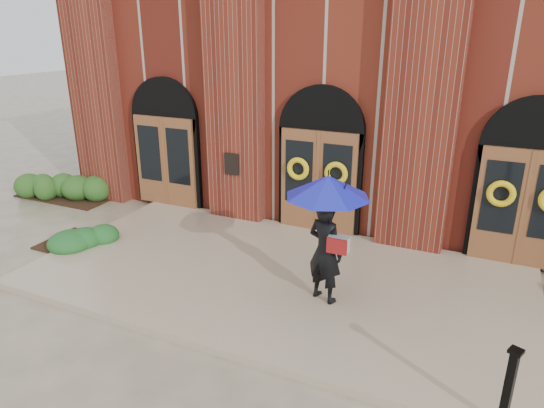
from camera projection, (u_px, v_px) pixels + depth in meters
The scene contains 7 objects.
ground at pixel (271, 283), 9.91m from camera, with size 90.00×90.00×0.00m, color tan.
landing at pixel (274, 277), 10.01m from camera, with size 10.00×5.30×0.15m, color tan.
church_building at pixel (381, 72), 16.21m from camera, with size 16.20×12.53×7.00m.
man_with_umbrella at pixel (327, 215), 8.49m from camera, with size 1.91×1.91×2.40m.
metal_post at pixel (509, 387), 5.96m from camera, with size 0.20×0.20×1.16m.
hedge_wall_left at pixel (64, 186), 14.80m from camera, with size 2.73×1.09×0.70m, color #254D19.
hedge_front_left at pixel (75, 234), 11.63m from camera, with size 1.37×1.17×0.48m, color #1C511F.
Camera 1 is at (3.66, -7.95, 4.92)m, focal length 32.00 mm.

